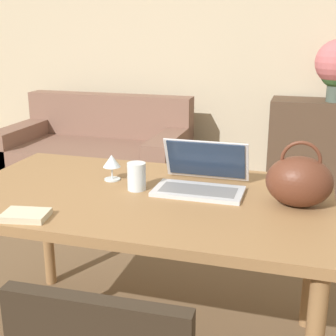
% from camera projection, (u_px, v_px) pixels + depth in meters
% --- Properties ---
extents(wall_back, '(10.00, 0.06, 2.70)m').
position_uv_depth(wall_back, '(225.00, 36.00, 4.34)').
color(wall_back, beige).
rests_on(wall_back, ground_plane).
extents(dining_table, '(1.55, 0.91, 0.76)m').
position_uv_depth(dining_table, '(142.00, 211.00, 1.98)').
color(dining_table, olive).
rests_on(dining_table, ground_plane).
extents(couch, '(1.63, 0.94, 0.82)m').
position_uv_depth(couch, '(97.00, 158.00, 4.30)').
color(couch, '#7F5B4C').
rests_on(couch, ground_plane).
extents(laptop, '(0.37, 0.29, 0.20)m').
position_uv_depth(laptop, '(202.00, 176.00, 2.01)').
color(laptop, silver).
rests_on(laptop, dining_table).
extents(drinking_glass, '(0.08, 0.08, 0.12)m').
position_uv_depth(drinking_glass, '(137.00, 176.00, 1.99)').
color(drinking_glass, silver).
rests_on(drinking_glass, dining_table).
extents(wine_glass, '(0.08, 0.08, 0.12)m').
position_uv_depth(wine_glass, '(112.00, 162.00, 2.11)').
color(wine_glass, silver).
rests_on(wine_glass, dining_table).
extents(handbag, '(0.25, 0.19, 0.26)m').
position_uv_depth(handbag, '(299.00, 181.00, 1.79)').
color(handbag, '#592D1E').
rests_on(handbag, dining_table).
extents(book, '(0.18, 0.14, 0.02)m').
position_uv_depth(book, '(26.00, 215.00, 1.70)').
color(book, beige).
rests_on(book, dining_table).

